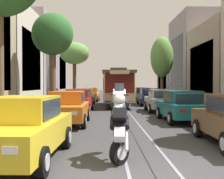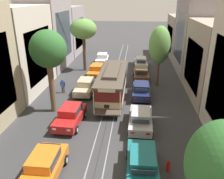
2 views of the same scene
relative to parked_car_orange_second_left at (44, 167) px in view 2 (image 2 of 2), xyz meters
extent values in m
plane|color=#38383A|center=(2.86, 10.77, -0.80)|extent=(160.00, 160.00, 0.00)
cube|color=gray|center=(2.33, 13.40, -0.79)|extent=(0.08, 54.39, 0.01)
cube|color=gray|center=(3.39, 13.40, -0.79)|extent=(0.08, 54.39, 0.01)
cube|color=black|center=(2.86, 13.40, -0.80)|extent=(0.03, 54.39, 0.01)
cube|color=beige|center=(-8.03, 13.40, 3.76)|extent=(5.69, 8.98, 9.12)
cube|color=#2D3842|center=(-5.20, 13.40, 3.30)|extent=(0.04, 6.49, 5.47)
cube|color=gray|center=(-7.64, 22.68, 4.53)|extent=(4.91, 8.98, 10.65)
cube|color=#2D3842|center=(-5.20, 22.68, 4.00)|extent=(0.04, 6.49, 6.39)
cube|color=gray|center=(-7.24, 31.96, 3.34)|extent=(4.12, 8.98, 8.27)
cube|color=#2D3842|center=(-5.20, 31.96, 2.92)|extent=(0.04, 6.49, 4.96)
cube|color=gray|center=(12.97, 13.40, 3.07)|extent=(4.15, 8.98, 7.75)
cube|color=#2D3842|center=(10.91, 13.40, 2.69)|extent=(0.04, 6.49, 4.65)
cube|color=gray|center=(13.35, 22.68, 4.59)|extent=(4.91, 8.98, 10.77)
cube|color=#2D3842|center=(10.91, 22.68, 4.05)|extent=(0.04, 6.49, 6.46)
cube|color=gray|center=(13.73, 31.96, 2.64)|extent=(5.67, 8.98, 6.87)
cube|color=#2D3842|center=(10.91, 31.96, 2.29)|extent=(0.04, 6.49, 4.12)
cube|color=orange|center=(0.00, -0.04, -0.15)|extent=(1.81, 4.31, 0.66)
cube|color=orange|center=(0.00, 0.11, 0.48)|extent=(1.48, 2.07, 0.60)
cube|color=#2D3842|center=(0.00, -0.73, 0.46)|extent=(1.33, 0.23, 0.47)
cube|color=#2D3842|center=(0.00, 1.29, 0.46)|extent=(1.30, 0.20, 0.45)
cube|color=#2D3842|center=(0.75, 0.11, 0.48)|extent=(0.04, 1.81, 0.47)
cube|color=#2D3842|center=(-0.75, 0.11, 0.48)|extent=(0.04, 1.81, 0.47)
cube|color=#B21414|center=(0.55, 2.12, -0.05)|extent=(0.28, 0.04, 0.12)
cube|color=#B21414|center=(-0.57, 2.12, -0.05)|extent=(0.28, 0.04, 0.12)
cylinder|color=black|center=(0.88, 1.30, -0.48)|extent=(0.20, 0.64, 0.64)
cylinder|color=silver|center=(0.99, 1.30, -0.48)|extent=(0.02, 0.35, 0.35)
cylinder|color=black|center=(-0.88, 1.29, -0.48)|extent=(0.20, 0.64, 0.64)
cylinder|color=silver|center=(-0.99, 1.29, -0.48)|extent=(0.02, 0.35, 0.35)
cube|color=red|center=(-0.13, 6.28, -0.15)|extent=(1.99, 4.38, 0.66)
cube|color=red|center=(-0.13, 6.43, 0.48)|extent=(1.57, 2.13, 0.60)
cube|color=#2D3842|center=(-0.16, 5.59, 0.46)|extent=(1.34, 0.28, 0.47)
cube|color=#2D3842|center=(-0.07, 7.61, 0.46)|extent=(1.30, 0.25, 0.45)
cube|color=#2D3842|center=(0.62, 6.39, 0.48)|extent=(0.11, 1.81, 0.47)
cube|color=#2D3842|center=(-0.87, 6.46, 0.48)|extent=(0.11, 1.81, 0.47)
cube|color=white|center=(0.33, 4.09, -0.05)|extent=(0.28, 0.05, 0.14)
cube|color=#B21414|center=(0.52, 8.41, -0.05)|extent=(0.28, 0.05, 0.12)
cube|color=white|center=(-0.79, 4.14, -0.05)|extent=(0.28, 0.05, 0.14)
cube|color=#B21414|center=(-0.60, 8.46, -0.05)|extent=(0.28, 0.05, 0.12)
cylinder|color=black|center=(0.69, 4.91, -0.48)|extent=(0.23, 0.65, 0.64)
cylinder|color=silver|center=(0.80, 4.90, -0.48)|extent=(0.04, 0.35, 0.35)
cylinder|color=black|center=(-1.07, 4.98, -0.48)|extent=(0.23, 0.65, 0.64)
cylinder|color=silver|center=(-1.18, 4.99, -0.48)|extent=(0.04, 0.35, 0.35)
cylinder|color=black|center=(0.80, 7.57, -0.48)|extent=(0.23, 0.65, 0.64)
cylinder|color=silver|center=(0.91, 7.56, -0.48)|extent=(0.04, 0.35, 0.35)
cylinder|color=black|center=(-0.95, 7.65, -0.48)|extent=(0.23, 0.65, 0.64)
cylinder|color=silver|center=(-1.06, 7.65, -0.48)|extent=(0.04, 0.35, 0.35)
cube|color=#C1B28E|center=(-0.27, 12.98, -0.15)|extent=(1.81, 4.31, 0.66)
cube|color=#C1B28E|center=(-0.27, 13.13, 0.48)|extent=(1.48, 2.07, 0.60)
cube|color=#2D3842|center=(-0.27, 12.29, 0.46)|extent=(1.33, 0.23, 0.47)
cube|color=#2D3842|center=(-0.26, 14.32, 0.46)|extent=(1.30, 0.20, 0.45)
cube|color=#2D3842|center=(0.48, 13.13, 0.48)|extent=(0.04, 1.81, 0.47)
cube|color=#2D3842|center=(-1.02, 13.13, 0.48)|extent=(0.04, 1.81, 0.47)
cube|color=white|center=(0.28, 10.82, -0.05)|extent=(0.28, 0.04, 0.14)
cube|color=#B21414|center=(0.30, 15.14, -0.05)|extent=(0.28, 0.04, 0.12)
cube|color=white|center=(-0.83, 10.82, -0.05)|extent=(0.28, 0.04, 0.14)
cube|color=#B21414|center=(-0.82, 15.14, -0.05)|extent=(0.28, 0.04, 0.12)
cylinder|color=black|center=(0.61, 11.65, -0.48)|extent=(0.20, 0.64, 0.64)
cylinder|color=silver|center=(0.72, 11.65, -0.48)|extent=(0.02, 0.35, 0.35)
cylinder|color=black|center=(-1.15, 11.65, -0.48)|extent=(0.20, 0.64, 0.64)
cylinder|color=silver|center=(-1.26, 11.65, -0.48)|extent=(0.02, 0.35, 0.35)
cylinder|color=black|center=(0.62, 14.31, -0.48)|extent=(0.20, 0.64, 0.64)
cylinder|color=silver|center=(0.73, 14.31, -0.48)|extent=(0.02, 0.35, 0.35)
cylinder|color=black|center=(-1.14, 14.32, -0.48)|extent=(0.20, 0.64, 0.64)
cylinder|color=silver|center=(-1.25, 14.32, -0.48)|extent=(0.02, 0.35, 0.35)
cube|color=orange|center=(0.01, 18.84, -0.15)|extent=(1.97, 4.37, 0.66)
cube|color=orange|center=(0.02, 18.99, 0.48)|extent=(1.56, 2.12, 0.60)
cube|color=#2D3842|center=(-0.02, 18.15, 0.46)|extent=(1.34, 0.28, 0.47)
cube|color=#2D3842|center=(0.06, 20.17, 0.46)|extent=(1.30, 0.25, 0.45)
cube|color=#2D3842|center=(0.76, 18.96, 0.48)|extent=(0.10, 1.81, 0.47)
cube|color=#2D3842|center=(-0.73, 19.02, 0.48)|extent=(0.10, 1.81, 0.47)
cube|color=white|center=(0.48, 16.66, -0.05)|extent=(0.28, 0.05, 0.14)
cube|color=#B21414|center=(0.66, 20.97, -0.05)|extent=(0.28, 0.05, 0.12)
cube|color=white|center=(-0.64, 16.70, -0.05)|extent=(0.28, 0.05, 0.14)
cube|color=#B21414|center=(-0.46, 21.02, -0.05)|extent=(0.28, 0.05, 0.12)
cylinder|color=black|center=(0.83, 17.47, -0.48)|extent=(0.23, 0.65, 0.64)
cylinder|color=silver|center=(0.94, 17.47, -0.48)|extent=(0.03, 0.35, 0.35)
cylinder|color=black|center=(-0.92, 17.54, -0.48)|extent=(0.23, 0.65, 0.64)
cylinder|color=silver|center=(-1.03, 17.55, -0.48)|extent=(0.03, 0.35, 0.35)
cylinder|color=black|center=(0.94, 20.13, -0.48)|extent=(0.23, 0.65, 0.64)
cylinder|color=silver|center=(1.05, 20.13, -0.48)|extent=(0.03, 0.35, 0.35)
cylinder|color=black|center=(-0.81, 20.21, -0.48)|extent=(0.23, 0.65, 0.64)
cylinder|color=silver|center=(-0.92, 20.21, -0.48)|extent=(0.03, 0.35, 0.35)
cube|color=silver|center=(-0.12, 25.09, -0.15)|extent=(2.01, 4.38, 0.66)
cube|color=silver|center=(-0.13, 25.24, 0.48)|extent=(1.57, 2.13, 0.60)
cube|color=#2D3842|center=(-0.09, 24.40, 0.46)|extent=(1.34, 0.29, 0.47)
cube|color=#2D3842|center=(-0.19, 26.42, 0.46)|extent=(1.30, 0.26, 0.45)
cube|color=#2D3842|center=(0.62, 25.28, 0.48)|extent=(0.12, 1.81, 0.47)
cube|color=#2D3842|center=(-0.88, 25.20, 0.48)|extent=(0.12, 1.81, 0.47)
cube|color=white|center=(0.54, 22.96, -0.05)|extent=(0.28, 0.05, 0.14)
cube|color=#B21414|center=(0.33, 27.27, -0.05)|extent=(0.28, 0.05, 0.12)
cube|color=white|center=(-0.58, 22.90, -0.05)|extent=(0.28, 0.05, 0.14)
cube|color=#B21414|center=(-0.79, 27.22, -0.05)|extent=(0.28, 0.05, 0.12)
cylinder|color=black|center=(0.82, 23.80, -0.48)|extent=(0.23, 0.65, 0.64)
cylinder|color=silver|center=(0.93, 23.81, -0.48)|extent=(0.04, 0.35, 0.35)
cylinder|color=black|center=(-0.94, 23.71, -0.48)|extent=(0.23, 0.65, 0.64)
cylinder|color=silver|center=(-1.05, 23.71, -0.48)|extent=(0.04, 0.35, 0.35)
cylinder|color=black|center=(0.69, 26.46, -0.48)|extent=(0.23, 0.65, 0.64)
cylinder|color=silver|center=(0.80, 26.47, -0.48)|extent=(0.04, 0.35, 0.35)
cylinder|color=black|center=(-1.07, 26.38, -0.48)|extent=(0.23, 0.65, 0.64)
cylinder|color=silver|center=(-1.18, 26.37, -0.48)|extent=(0.04, 0.35, 0.35)
cube|color=#196B70|center=(5.72, 0.93, -0.15)|extent=(1.87, 4.33, 0.66)
cube|color=#196B70|center=(5.72, 0.78, 0.48)|extent=(1.51, 2.09, 0.60)
cube|color=#2D3842|center=(5.70, 1.62, 0.46)|extent=(1.34, 0.24, 0.47)
cube|color=#2D3842|center=(5.74, -0.40, 0.46)|extent=(1.30, 0.22, 0.45)
cube|color=#2D3842|center=(4.97, 0.77, 0.48)|extent=(0.06, 1.81, 0.47)
cube|color=#2D3842|center=(6.47, 0.79, 0.48)|extent=(0.06, 1.81, 0.47)
cube|color=white|center=(5.12, 3.08, -0.05)|extent=(0.28, 0.04, 0.14)
cube|color=white|center=(6.24, 3.10, -0.05)|extent=(0.28, 0.04, 0.14)
cylinder|color=black|center=(4.81, 2.25, -0.48)|extent=(0.21, 0.64, 0.64)
cylinder|color=silver|center=(4.70, 2.25, -0.48)|extent=(0.03, 0.35, 0.35)
cylinder|color=black|center=(6.57, 2.28, -0.48)|extent=(0.21, 0.64, 0.64)
cylinder|color=silver|center=(6.68, 2.28, -0.48)|extent=(0.03, 0.35, 0.35)
cube|color=#B7B7BC|center=(5.69, 6.37, -0.15)|extent=(1.90, 4.34, 0.66)
cube|color=#B7B7BC|center=(5.68, 6.22, 0.48)|extent=(1.53, 2.10, 0.60)
cube|color=#2D3842|center=(5.70, 7.06, 0.46)|extent=(1.34, 0.25, 0.47)
cube|color=#2D3842|center=(5.65, 5.04, 0.46)|extent=(1.30, 0.23, 0.45)
cube|color=#2D3842|center=(4.93, 6.24, 0.48)|extent=(0.07, 1.81, 0.47)
cube|color=#2D3842|center=(6.43, 6.21, 0.48)|extent=(0.07, 1.81, 0.47)
cube|color=white|center=(5.18, 8.55, -0.05)|extent=(0.28, 0.05, 0.14)
cube|color=#B21414|center=(5.08, 4.23, -0.05)|extent=(0.28, 0.05, 0.12)
cube|color=white|center=(6.30, 8.52, -0.05)|extent=(0.28, 0.05, 0.14)
cube|color=#B21414|center=(6.19, 4.20, -0.05)|extent=(0.28, 0.05, 0.12)
cylinder|color=black|center=(4.84, 7.73, -0.48)|extent=(0.22, 0.64, 0.64)
cylinder|color=silver|center=(4.73, 7.73, -0.48)|extent=(0.03, 0.35, 0.35)
cylinder|color=black|center=(6.60, 7.69, -0.48)|extent=(0.22, 0.64, 0.64)
cylinder|color=silver|center=(6.71, 7.68, -0.48)|extent=(0.03, 0.35, 0.35)
cylinder|color=black|center=(4.77, 5.06, -0.48)|extent=(0.22, 0.64, 0.64)
cylinder|color=silver|center=(4.66, 5.07, -0.48)|extent=(0.03, 0.35, 0.35)
cylinder|color=black|center=(6.53, 5.02, -0.48)|extent=(0.22, 0.64, 0.64)
cylinder|color=silver|center=(6.64, 5.02, -0.48)|extent=(0.03, 0.35, 0.35)
cube|color=#19234C|center=(5.82, 12.59, -0.15)|extent=(1.84, 4.32, 0.66)
cube|color=#19234C|center=(5.82, 12.44, 0.48)|extent=(1.49, 2.08, 0.60)
cube|color=#2D3842|center=(5.83, 13.27, 0.46)|extent=(1.33, 0.23, 0.47)
cube|color=#2D3842|center=(5.81, 11.25, 0.46)|extent=(1.30, 0.21, 0.45)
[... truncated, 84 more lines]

